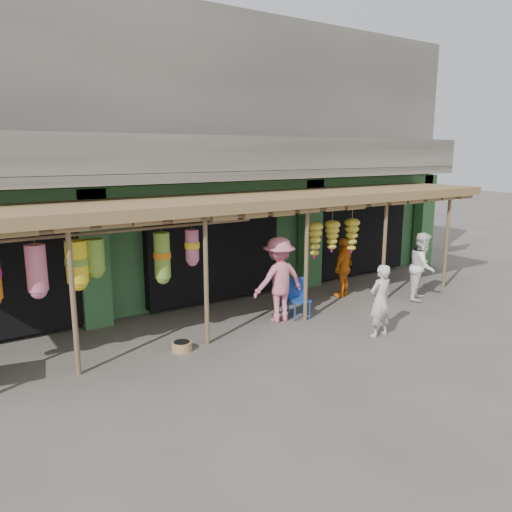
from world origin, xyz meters
TOP-DOWN VIEW (x-y plane):
  - ground at (0.00, 0.00)m, footprint 80.00×80.00m
  - building at (-0.00, 4.87)m, footprint 16.40×6.80m
  - awning at (-0.17, 0.79)m, footprint 14.00×2.70m
  - blue_chair at (1.02, 0.11)m, footprint 0.52×0.53m
  - basket_right at (-2.08, -0.24)m, footprint 0.46×0.46m
  - person_front at (1.66, -1.79)m, footprint 0.55×0.37m
  - person_right at (4.54, -0.57)m, footprint 1.06×0.99m
  - person_vendor at (3.05, 0.75)m, footprint 1.00×0.71m
  - person_shopper at (0.50, 0.14)m, footprint 1.26×0.75m

SIDE VIEW (x-z plane):
  - ground at x=0.00m, z-range 0.00..0.00m
  - basket_right at x=-2.08m, z-range 0.00..0.18m
  - blue_chair at x=1.02m, z-range 0.05..0.95m
  - person_front at x=1.66m, z-range 0.00..1.51m
  - person_vendor at x=3.05m, z-range 0.00..1.57m
  - person_right at x=4.54m, z-range 0.00..1.74m
  - person_shopper at x=0.50m, z-range 0.00..1.91m
  - awning at x=-0.17m, z-range 1.17..3.96m
  - building at x=0.00m, z-range -0.13..6.87m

